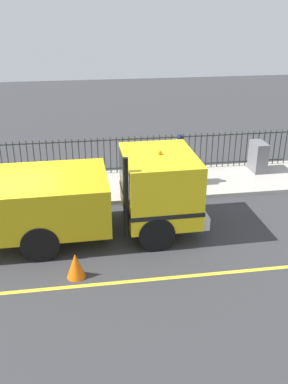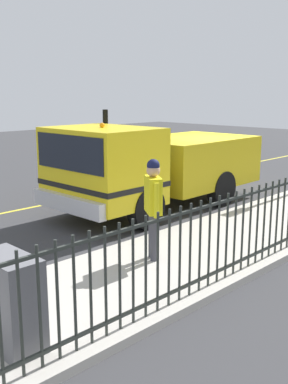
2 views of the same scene
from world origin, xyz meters
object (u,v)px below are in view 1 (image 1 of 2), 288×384
Objects in this scene: traffic_cone at (76,265)px; utility_cabinet at (258,157)px; work_truck at (103,192)px; worker_standing at (179,154)px.

utility_cabinet is at bearing -50.45° from traffic_cone.
work_truck is at bearing -21.68° from traffic_cone.
work_truck is 3.47× the size of worker_standing.
work_truck is at bearing 120.88° from utility_cabinet.
utility_cabinet is 8.82m from traffic_cone.
utility_cabinet is (3.58, -5.99, -0.57)m from work_truck.
utility_cabinet is (0.80, -3.21, -0.54)m from worker_standing.
utility_cabinet is 1.74× the size of traffic_cone.
work_truck reaches higher than traffic_cone.
traffic_cone is at bearing -22.41° from work_truck.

